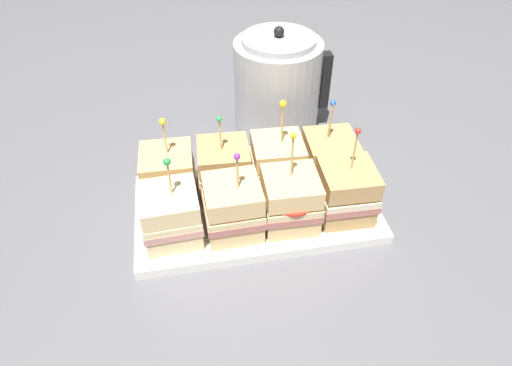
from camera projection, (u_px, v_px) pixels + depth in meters
The scene contains 11 objects.
ground_plane at pixel (256, 212), 0.80m from camera, with size 6.00×6.00×0.00m, color slate.
serving_platter at pixel (256, 208), 0.79m from camera, with size 0.41×0.22×0.02m.
sandwich_front_far_left at pixel (171, 215), 0.70m from camera, with size 0.09×0.09×0.15m.
sandwich_front_center_left at pixel (233, 208), 0.71m from camera, with size 0.09×0.09×0.16m.
sandwich_front_center_right at pixel (290, 200), 0.73m from camera, with size 0.09×0.09×0.17m.
sandwich_front_far_right at pixel (346, 192), 0.74m from camera, with size 0.09×0.09×0.17m.
sandwich_back_far_left at pixel (169, 176), 0.77m from camera, with size 0.09×0.09×0.16m.
sandwich_back_center_left at pixel (224, 169), 0.78m from camera, with size 0.09×0.09×0.16m.
sandwich_back_center_right at pixel (277, 164), 0.80m from camera, with size 0.09×0.09×0.17m.
sandwich_back_far_right at pixel (329, 159), 0.81m from camera, with size 0.09×0.09×0.16m.
kettle_steel at pixel (277, 87), 0.92m from camera, with size 0.19×0.17×0.23m.
Camera 1 is at (-0.10, -0.56, 0.57)m, focal length 32.00 mm.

